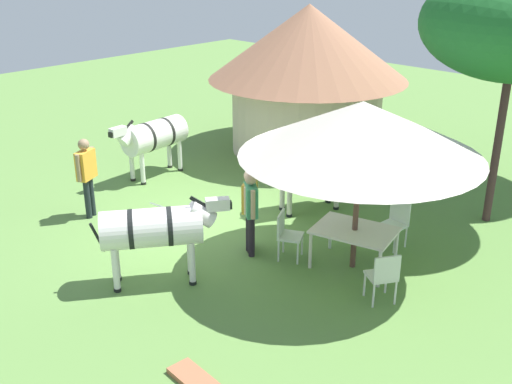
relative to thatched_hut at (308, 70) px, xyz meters
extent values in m
plane|color=#5A8440|center=(1.77, -5.23, -2.23)|extent=(36.00, 36.00, 0.00)
cylinder|color=beige|center=(0.00, 0.00, -1.24)|extent=(4.06, 4.06, 1.99)
cone|color=#97654B|center=(0.00, 0.00, 0.73)|extent=(5.35, 5.35, 1.95)
cylinder|color=brown|center=(4.88, -4.60, -1.18)|extent=(0.10, 0.10, 2.11)
cone|color=beige|center=(4.88, -4.60, 0.35)|extent=(4.12, 4.12, 0.93)
cube|color=silver|center=(4.88, -4.60, -1.51)|extent=(1.60, 1.29, 0.04)
cylinder|color=silver|center=(4.15, -4.32, -1.88)|extent=(0.06, 0.06, 0.70)
cylinder|color=silver|center=(5.40, -4.03, -1.88)|extent=(0.06, 0.06, 0.70)
cylinder|color=silver|center=(4.36, -5.18, -1.88)|extent=(0.06, 0.06, 0.70)
cylinder|color=silver|center=(5.61, -4.88, -1.88)|extent=(0.06, 0.06, 0.70)
cube|color=silver|center=(4.97, -3.45, -1.78)|extent=(0.47, 0.45, 0.04)
cube|color=silver|center=(4.99, -3.26, -1.56)|extent=(0.44, 0.07, 0.45)
cylinder|color=silver|center=(5.15, -3.65, -2.01)|extent=(0.04, 0.04, 0.45)
cylinder|color=silver|center=(4.77, -3.62, -2.01)|extent=(0.04, 0.04, 0.45)
cylinder|color=silver|center=(5.17, -3.29, -2.01)|extent=(0.04, 0.04, 0.45)
cylinder|color=silver|center=(4.80, -3.26, -2.01)|extent=(0.04, 0.04, 0.45)
cube|color=silver|center=(3.86, -5.14, -1.78)|extent=(0.58, 0.59, 0.04)
cube|color=silver|center=(3.69, -5.23, -1.56)|extent=(0.24, 0.41, 0.45)
cylinder|color=silver|center=(3.93, -4.89, -2.01)|extent=(0.04, 0.04, 0.45)
cylinder|color=silver|center=(4.11, -5.22, -2.01)|extent=(0.04, 0.04, 0.45)
cylinder|color=silver|center=(3.61, -5.06, -2.01)|extent=(0.04, 0.04, 0.45)
cylinder|color=silver|center=(3.79, -5.39, -2.01)|extent=(0.04, 0.04, 0.45)
cube|color=silver|center=(5.85, -5.22, -1.78)|extent=(0.59, 0.60, 0.04)
cube|color=silver|center=(6.01, -5.32, -1.56)|extent=(0.27, 0.39, 0.45)
cylinder|color=silver|center=(5.60, -5.28, -2.01)|extent=(0.04, 0.04, 0.45)
cylinder|color=silver|center=(5.80, -4.96, -2.01)|extent=(0.04, 0.04, 0.45)
cylinder|color=silver|center=(5.90, -5.48, -2.01)|extent=(0.04, 0.04, 0.45)
cylinder|color=silver|center=(6.11, -5.16, -2.01)|extent=(0.04, 0.04, 0.45)
cylinder|color=black|center=(3.17, -5.49, -1.83)|extent=(0.12, 0.12, 0.81)
cylinder|color=black|center=(3.29, -5.57, -1.83)|extent=(0.12, 0.12, 0.81)
cube|color=#3A8E65|center=(3.23, -5.53, -1.13)|extent=(0.47, 0.43, 0.58)
cylinder|color=tan|center=(3.03, -5.38, -1.12)|extent=(0.08, 0.08, 0.54)
cylinder|color=tan|center=(3.43, -5.68, -1.12)|extent=(0.08, 0.08, 0.54)
sphere|color=tan|center=(3.23, -5.53, -0.71)|extent=(0.22, 0.22, 0.22)
cylinder|color=black|center=(3.03, -5.33, -1.83)|extent=(0.12, 0.12, 0.80)
cylinder|color=black|center=(3.10, -5.45, -1.83)|extent=(0.12, 0.12, 0.80)
cube|color=gold|center=(3.06, -5.39, -1.15)|extent=(0.39, 0.48, 0.57)
cylinder|color=beige|center=(2.94, -5.17, -1.13)|extent=(0.08, 0.08, 0.53)
cylinder|color=beige|center=(3.18, -5.60, -1.13)|extent=(0.08, 0.08, 0.53)
sphere|color=beige|center=(3.06, -5.39, -0.74)|extent=(0.22, 0.22, 0.22)
cylinder|color=black|center=(-0.45, -6.59, -1.80)|extent=(0.13, 0.13, 0.86)
cylinder|color=black|center=(-0.39, -6.73, -1.80)|extent=(0.13, 0.13, 0.86)
cube|color=gold|center=(-0.42, -6.66, -1.07)|extent=(0.39, 0.51, 0.61)
cylinder|color=#947859|center=(-0.53, -6.42, -1.05)|extent=(0.09, 0.09, 0.57)
cylinder|color=#947859|center=(-0.31, -6.90, -1.05)|extent=(0.09, 0.09, 0.57)
sphere|color=#947859|center=(-0.42, -6.66, -0.63)|extent=(0.23, 0.23, 0.23)
cube|color=#3669A8|center=(1.26, -5.64, -2.01)|extent=(0.59, 0.61, 0.03)
cube|color=silver|center=(1.29, -5.91, -1.78)|extent=(0.58, 0.58, 0.35)
cube|color=beige|center=(1.01, -5.73, -2.12)|extent=(0.12, 0.61, 0.22)
cube|color=beige|center=(1.52, -5.66, -2.12)|extent=(0.12, 0.61, 0.22)
cylinder|color=silver|center=(-1.35, -4.17, -1.18)|extent=(0.81, 1.66, 0.70)
cylinder|color=black|center=(-1.37, -3.85, -1.18)|extent=(0.72, 0.13, 0.71)
cylinder|color=black|center=(-1.33, -4.46, -1.18)|extent=(0.72, 0.13, 0.71)
cylinder|color=silver|center=(-1.29, -4.98, -1.00)|extent=(0.35, 0.57, 0.52)
cube|color=silver|center=(-1.27, -5.26, -0.84)|extent=(0.21, 0.41, 0.20)
cube|color=black|center=(-1.26, -5.44, -0.87)|extent=(0.13, 0.13, 0.12)
cube|color=black|center=(-1.29, -4.98, -0.80)|extent=(0.07, 0.37, 0.28)
cylinder|color=silver|center=(-1.11, -4.77, -1.84)|extent=(0.11, 0.11, 0.79)
cylinder|color=black|center=(-1.11, -4.77, -2.20)|extent=(0.13, 0.13, 0.06)
cylinder|color=silver|center=(-1.50, -4.80, -1.84)|extent=(0.11, 0.11, 0.79)
cylinder|color=black|center=(-1.50, -4.80, -2.20)|extent=(0.13, 0.13, 0.06)
cylinder|color=silver|center=(-1.20, -3.55, -1.84)|extent=(0.11, 0.11, 0.79)
cylinder|color=black|center=(-1.20, -3.55, -2.20)|extent=(0.13, 0.13, 0.06)
cylinder|color=silver|center=(-1.59, -3.57, -1.84)|extent=(0.11, 0.11, 0.79)
cylinder|color=black|center=(-1.59, -3.57, -2.20)|extent=(0.13, 0.13, 0.06)
cylinder|color=black|center=(-1.41, -3.32, -1.28)|extent=(0.07, 0.24, 0.53)
cylinder|color=silver|center=(2.71, -3.17, -1.20)|extent=(1.29, 1.64, 0.72)
cylinder|color=black|center=(2.58, -3.43, -1.20)|extent=(0.69, 0.39, 0.73)
cylinder|color=black|center=(2.82, -2.93, -1.20)|extent=(0.69, 0.39, 0.73)
cylinder|color=silver|center=(3.03, -2.50, -1.02)|extent=(0.53, 0.64, 0.52)
cube|color=silver|center=(3.15, -2.25, -0.86)|extent=(0.34, 0.44, 0.20)
cube|color=black|center=(3.23, -2.09, -0.89)|extent=(0.16, 0.16, 0.12)
cube|color=black|center=(3.03, -2.50, -0.82)|extent=(0.20, 0.35, 0.28)
cylinder|color=silver|center=(2.78, -2.58, -1.85)|extent=(0.11, 0.11, 0.77)
cylinder|color=black|center=(2.78, -2.58, -2.20)|extent=(0.13, 0.13, 0.06)
cylinder|color=silver|center=(3.13, -2.75, -1.85)|extent=(0.11, 0.11, 0.77)
cylinder|color=black|center=(3.13, -2.75, -2.20)|extent=(0.13, 0.13, 0.06)
cylinder|color=silver|center=(2.29, -3.58, -1.85)|extent=(0.11, 0.11, 0.77)
cylinder|color=black|center=(2.29, -3.58, -2.20)|extent=(0.13, 0.13, 0.06)
cylinder|color=silver|center=(2.64, -3.76, -1.85)|extent=(0.11, 0.11, 0.77)
cylinder|color=black|center=(2.64, -3.76, -2.20)|extent=(0.13, 0.13, 0.06)
cylinder|color=black|center=(2.37, -3.87, -1.30)|extent=(0.15, 0.23, 0.53)
cylinder|color=silver|center=(2.74, -7.41, -1.19)|extent=(1.51, 1.73, 0.66)
cylinder|color=black|center=(2.55, -7.68, -1.19)|extent=(0.59, 0.46, 0.67)
cylinder|color=black|center=(2.92, -7.16, -1.19)|extent=(0.59, 0.46, 0.67)
cylinder|color=silver|center=(3.23, -6.73, -1.01)|extent=(0.55, 0.61, 0.50)
cube|color=silver|center=(3.40, -6.50, -0.85)|extent=(0.38, 0.43, 0.20)
cube|color=black|center=(3.50, -6.36, -0.88)|extent=(0.17, 0.17, 0.12)
cube|color=black|center=(3.23, -6.73, -0.81)|extent=(0.25, 0.32, 0.28)
cylinder|color=silver|center=(2.97, -6.79, -1.84)|extent=(0.11, 0.11, 0.80)
cylinder|color=black|center=(2.97, -6.79, -2.20)|extent=(0.13, 0.13, 0.06)
cylinder|color=silver|center=(3.26, -7.00, -1.84)|extent=(0.11, 0.11, 0.80)
cylinder|color=black|center=(3.26, -7.00, -2.20)|extent=(0.13, 0.13, 0.06)
cylinder|color=silver|center=(2.23, -7.81, -1.84)|extent=(0.11, 0.11, 0.80)
cylinder|color=black|center=(2.23, -7.81, -2.20)|extent=(0.13, 0.13, 0.06)
cylinder|color=silver|center=(2.52, -8.02, -1.84)|extent=(0.11, 0.11, 0.80)
cylinder|color=black|center=(2.52, -8.02, -2.20)|extent=(0.13, 0.13, 0.06)
cylinder|color=black|center=(2.23, -8.12, -1.29)|extent=(0.18, 0.22, 0.53)
cylinder|color=#452C2E|center=(5.76, -1.02, -0.71)|extent=(0.16, 0.16, 3.04)
camera|label=1|loc=(10.37, -12.89, 3.26)|focal=43.24mm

